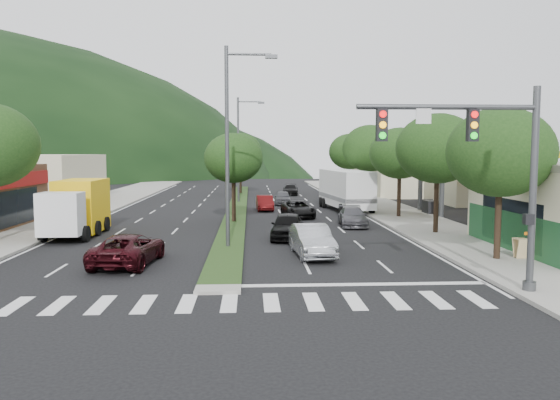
{
  "coord_description": "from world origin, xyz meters",
  "views": [
    {
      "loc": [
        1.15,
        -19.21,
        4.82
      ],
      "look_at": [
        2.74,
        10.14,
        2.25
      ],
      "focal_mm": 35.0,
      "sensor_mm": 36.0,
      "label": 1
    }
  ],
  "objects": [
    {
      "name": "traffic_signal",
      "position": [
        9.03,
        -1.54,
        4.65
      ],
      "size": [
        6.12,
        0.4,
        7.0
      ],
      "color": "#47494C",
      "rests_on": "ground"
    },
    {
      "name": "gas_canopy",
      "position": [
        19.0,
        22.0,
        4.65
      ],
      "size": [
        12.2,
        8.2,
        5.25
      ],
      "color": "silver",
      "rests_on": "ground"
    },
    {
      "name": "car_queue_a",
      "position": [
        3.2,
        10.9,
        0.73
      ],
      "size": [
        2.24,
        4.46,
        1.46
      ],
      "primitive_type": "imported",
      "rotation": [
        0.0,
        0.0,
        -0.13
      ],
      "color": "black",
      "rests_on": "ground"
    },
    {
      "name": "car_queue_e",
      "position": [
        4.12,
        30.95,
        0.64
      ],
      "size": [
        1.66,
        3.8,
        1.27
      ],
      "primitive_type": "imported",
      "rotation": [
        0.0,
        0.0,
        -0.04
      ],
      "color": "#4A4B4F",
      "rests_on": "ground"
    },
    {
      "name": "tree_med_near",
      "position": [
        0.0,
        18.0,
        4.43
      ],
      "size": [
        4.0,
        4.0,
        6.02
      ],
      "color": "black",
      "rests_on": "median"
    },
    {
      "name": "suv_maroon",
      "position": [
        -4.12,
        4.29,
        0.68
      ],
      "size": [
        2.73,
        5.06,
        1.35
      ],
      "primitive_type": "imported",
      "rotation": [
        0.0,
        0.0,
        3.04
      ],
      "color": "black",
      "rests_on": "ground"
    },
    {
      "name": "sidewalk_left",
      "position": [
        -13.0,
        25.0,
        0.07
      ],
      "size": [
        6.0,
        90.0,
        0.15
      ],
      "primitive_type": "cube",
      "color": "gray",
      "rests_on": "ground"
    },
    {
      "name": "crosswalk",
      "position": [
        0.0,
        -2.0,
        0.01
      ],
      "size": [
        19.0,
        2.2,
        0.01
      ],
      "primitive_type": "cube",
      "color": "silver",
      "rests_on": "ground"
    },
    {
      "name": "sidewalk_right",
      "position": [
        12.5,
        25.0,
        0.07
      ],
      "size": [
        5.0,
        90.0,
        0.15
      ],
      "primitive_type": "cube",
      "color": "gray",
      "rests_on": "ground"
    },
    {
      "name": "tree_med_far",
      "position": [
        0.0,
        44.0,
        5.01
      ],
      "size": [
        4.8,
        4.8,
        6.94
      ],
      "color": "black",
      "rests_on": "median"
    },
    {
      "name": "car_queue_c",
      "position": [
        2.33,
        25.95,
        0.62
      ],
      "size": [
        1.46,
        3.82,
        1.24
      ],
      "primitive_type": "imported",
      "rotation": [
        0.0,
        0.0,
        0.04
      ],
      "color": "#550E0F",
      "rests_on": "ground"
    },
    {
      "name": "ground",
      "position": [
        0.0,
        0.0,
        0.0
      ],
      "size": [
        160.0,
        160.0,
        0.0
      ],
      "primitive_type": "plane",
      "color": "black",
      "rests_on": "ground"
    },
    {
      "name": "box_truck",
      "position": [
        -8.86,
        12.82,
        1.52
      ],
      "size": [
        2.57,
        6.52,
        3.21
      ],
      "rotation": [
        0.0,
        0.0,
        3.14
      ],
      "color": "silver",
      "rests_on": "ground"
    },
    {
      "name": "tree_r_a",
      "position": [
        12.0,
        4.0,
        4.82
      ],
      "size": [
        4.6,
        4.6,
        6.63
      ],
      "color": "black",
      "rests_on": "sidewalk_right"
    },
    {
      "name": "streetlight_near",
      "position": [
        0.21,
        8.0,
        5.58
      ],
      "size": [
        2.6,
        0.25,
        10.0
      ],
      "color": "#47494C",
      "rests_on": "ground"
    },
    {
      "name": "motorhome",
      "position": [
        9.0,
        25.39,
        1.77
      ],
      "size": [
        3.53,
        8.9,
        3.33
      ],
      "rotation": [
        0.0,
        0.0,
        0.11
      ],
      "color": "white",
      "rests_on": "ground"
    },
    {
      "name": "bldg_left_far",
      "position": [
        -19.0,
        34.0,
        2.3
      ],
      "size": [
        9.0,
        14.0,
        4.6
      ],
      "primitive_type": "cube",
      "color": "beige",
      "rests_on": "ground"
    },
    {
      "name": "tree_r_d",
      "position": [
        12.0,
        30.0,
        5.18
      ],
      "size": [
        5.0,
        5.0,
        7.17
      ],
      "color": "black",
      "rests_on": "sidewalk_right"
    },
    {
      "name": "tree_r_b",
      "position": [
        12.0,
        12.0,
        5.04
      ],
      "size": [
        4.8,
        4.8,
        6.94
      ],
      "color": "black",
      "rests_on": "sidewalk_right"
    },
    {
      "name": "tree_r_c",
      "position": [
        12.0,
        20.0,
        4.75
      ],
      "size": [
        4.4,
        4.4,
        6.48
      ],
      "color": "black",
      "rests_on": "sidewalk_right"
    },
    {
      "name": "streetlight_mid",
      "position": [
        0.21,
        33.0,
        5.58
      ],
      "size": [
        2.6,
        0.25,
        10.0
      ],
      "color": "#47494C",
      "rests_on": "ground"
    },
    {
      "name": "sedan_silver",
      "position": [
        3.99,
        5.77,
        0.73
      ],
      "size": [
        1.91,
        4.52,
        1.45
      ],
      "primitive_type": "imported",
      "rotation": [
        0.0,
        0.0,
        0.09
      ],
      "color": "#B2B5BB",
      "rests_on": "ground"
    },
    {
      "name": "car_queue_b",
      "position": [
        7.83,
        15.95,
        0.61
      ],
      "size": [
        2.02,
        4.33,
        1.22
      ],
      "primitive_type": "imported",
      "rotation": [
        0.0,
        0.0,
        -0.07
      ],
      "color": "#4E4D52",
      "rests_on": "ground"
    },
    {
      "name": "tree_r_e",
      "position": [
        12.0,
        40.0,
        4.89
      ],
      "size": [
        4.6,
        4.6,
        6.71
      ],
      "color": "black",
      "rests_on": "sidewalk_right"
    },
    {
      "name": "median",
      "position": [
        0.0,
        28.0,
        0.06
      ],
      "size": [
        1.6,
        56.0,
        0.12
      ],
      "primitive_type": "cube",
      "color": "#1F3312",
      "rests_on": "ground"
    },
    {
      "name": "car_queue_f",
      "position": [
        5.68,
        42.29,
        0.59
      ],
      "size": [
        2.0,
        4.22,
        1.19
      ],
      "primitive_type": "imported",
      "rotation": [
        0.0,
        0.0,
        -0.08
      ],
      "color": "black",
      "rests_on": "ground"
    },
    {
      "name": "car_queue_d",
      "position": [
        4.68,
        20.95,
        0.62
      ],
      "size": [
        2.46,
        4.62,
        1.24
      ],
      "primitive_type": "imported",
      "rotation": [
        0.0,
        0.0,
        0.09
      ],
      "color": "black",
      "rests_on": "ground"
    },
    {
      "name": "bldg_right_far",
      "position": [
        19.5,
        44.0,
        2.6
      ],
      "size": [
        10.0,
        16.0,
        5.2
      ],
      "primitive_type": "cube",
      "color": "beige",
      "rests_on": "ground"
    },
    {
      "name": "a_frame_sign",
      "position": [
        13.09,
        4.02,
        0.68
      ],
      "size": [
        0.57,
        0.64,
        1.19
      ],
      "rotation": [
        0.0,
        0.0,
        0.07
      ],
      "color": "#D4B481",
      "rests_on": "sidewalk_right"
    }
  ]
}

